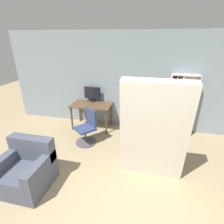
% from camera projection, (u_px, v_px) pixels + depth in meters
% --- Properties ---
extents(wall_back, '(8.00, 0.06, 2.70)m').
position_uv_depth(wall_back, '(143.00, 83.00, 4.84)').
color(wall_back, gray).
rests_on(wall_back, ground).
extents(desk, '(1.15, 0.70, 0.73)m').
position_uv_depth(desk, '(92.00, 107.00, 5.08)').
color(desk, brown).
rests_on(desk, ground).
extents(monitor, '(0.50, 0.18, 0.44)m').
position_uv_depth(monitor, '(92.00, 94.00, 5.17)').
color(monitor, black).
rests_on(monitor, desk).
extents(office_chair, '(0.62, 0.62, 0.89)m').
position_uv_depth(office_chair, '(87.00, 130.00, 4.41)').
color(office_chair, '#4C4C51').
rests_on(office_chair, ground).
extents(bookshelf, '(0.69, 0.26, 1.65)m').
position_uv_depth(bookshelf, '(178.00, 104.00, 4.71)').
color(bookshelf, beige).
rests_on(bookshelf, ground).
extents(mattress_near, '(1.18, 0.43, 1.93)m').
position_uv_depth(mattress_near, '(154.00, 132.00, 3.10)').
color(mattress_near, beige).
rests_on(mattress_near, ground).
extents(armchair, '(0.85, 0.80, 0.85)m').
position_uv_depth(armchair, '(26.00, 170.00, 3.14)').
color(armchair, '#474C5B').
rests_on(armchair, ground).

